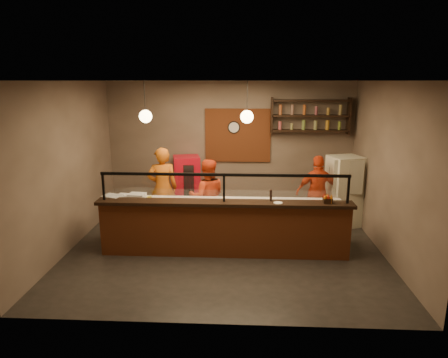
# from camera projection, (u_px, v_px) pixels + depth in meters

# --- Properties ---
(floor) EXTENTS (6.00, 6.00, 0.00)m
(floor) POSITION_uv_depth(u_px,v_px,m) (225.00, 249.00, 7.82)
(floor) COLOR black
(floor) RESTS_ON ground
(ceiling) EXTENTS (6.00, 6.00, 0.00)m
(ceiling) POSITION_uv_depth(u_px,v_px,m) (225.00, 81.00, 7.05)
(ceiling) COLOR #362E2A
(ceiling) RESTS_ON wall_back
(wall_back) EXTENTS (6.00, 0.00, 6.00)m
(wall_back) POSITION_uv_depth(u_px,v_px,m) (230.00, 147.00, 9.86)
(wall_back) COLOR #7A665A
(wall_back) RESTS_ON floor
(wall_left) EXTENTS (0.00, 5.00, 5.00)m
(wall_left) POSITION_uv_depth(u_px,v_px,m) (67.00, 167.00, 7.58)
(wall_left) COLOR #7A665A
(wall_left) RESTS_ON floor
(wall_right) EXTENTS (0.00, 5.00, 5.00)m
(wall_right) POSITION_uv_depth(u_px,v_px,m) (389.00, 171.00, 7.29)
(wall_right) COLOR #7A665A
(wall_right) RESTS_ON floor
(wall_front) EXTENTS (6.00, 0.00, 6.00)m
(wall_front) POSITION_uv_depth(u_px,v_px,m) (215.00, 212.00, 5.01)
(wall_front) COLOR #7A665A
(wall_front) RESTS_ON floor
(brick_patch) EXTENTS (1.60, 0.04, 1.30)m
(brick_patch) POSITION_uv_depth(u_px,v_px,m) (238.00, 135.00, 9.75)
(brick_patch) COLOR #964620
(brick_patch) RESTS_ON wall_back
(service_counter) EXTENTS (4.60, 0.25, 1.00)m
(service_counter) POSITION_uv_depth(u_px,v_px,m) (224.00, 230.00, 7.40)
(service_counter) COLOR #964620
(service_counter) RESTS_ON floor
(counter_ledge) EXTENTS (4.70, 0.37, 0.06)m
(counter_ledge) POSITION_uv_depth(u_px,v_px,m) (224.00, 203.00, 7.28)
(counter_ledge) COLOR black
(counter_ledge) RESTS_ON service_counter
(worktop_cabinet) EXTENTS (4.60, 0.75, 0.85)m
(worktop_cabinet) POSITION_uv_depth(u_px,v_px,m) (225.00, 225.00, 7.91)
(worktop_cabinet) COLOR gray
(worktop_cabinet) RESTS_ON floor
(worktop) EXTENTS (4.60, 0.75, 0.05)m
(worktop) POSITION_uv_depth(u_px,v_px,m) (225.00, 203.00, 7.80)
(worktop) COLOR white
(worktop) RESTS_ON worktop_cabinet
(sneeze_guard) EXTENTS (4.50, 0.05, 0.52)m
(sneeze_guard) POSITION_uv_depth(u_px,v_px,m) (224.00, 185.00, 7.20)
(sneeze_guard) COLOR white
(sneeze_guard) RESTS_ON counter_ledge
(wall_shelving) EXTENTS (1.84, 0.28, 0.85)m
(wall_shelving) POSITION_uv_depth(u_px,v_px,m) (310.00, 116.00, 9.40)
(wall_shelving) COLOR black
(wall_shelving) RESTS_ON wall_back
(wall_clock) EXTENTS (0.30, 0.04, 0.30)m
(wall_clock) POSITION_uv_depth(u_px,v_px,m) (234.00, 127.00, 9.69)
(wall_clock) COLOR black
(wall_clock) RESTS_ON wall_back
(pendant_left) EXTENTS (0.24, 0.24, 0.77)m
(pendant_left) POSITION_uv_depth(u_px,v_px,m) (146.00, 116.00, 7.47)
(pendant_left) COLOR black
(pendant_left) RESTS_ON ceiling
(pendant_right) EXTENTS (0.24, 0.24, 0.77)m
(pendant_right) POSITION_uv_depth(u_px,v_px,m) (247.00, 117.00, 7.38)
(pendant_right) COLOR black
(pendant_right) RESTS_ON ceiling
(cook_left) EXTENTS (0.75, 0.58, 1.81)m
(cook_left) POSITION_uv_depth(u_px,v_px,m) (163.00, 188.00, 8.79)
(cook_left) COLOR #D06313
(cook_left) RESTS_ON floor
(cook_mid) EXTENTS (0.86, 0.71, 1.62)m
(cook_mid) POSITION_uv_depth(u_px,v_px,m) (207.00, 197.00, 8.45)
(cook_mid) COLOR red
(cook_mid) RESTS_ON floor
(cook_right) EXTENTS (0.99, 0.47, 1.64)m
(cook_right) POSITION_uv_depth(u_px,v_px,m) (318.00, 192.00, 8.77)
(cook_right) COLOR red
(cook_right) RESTS_ON floor
(fridge) EXTENTS (0.82, 0.79, 1.59)m
(fridge) POSITION_uv_depth(u_px,v_px,m) (344.00, 191.00, 8.94)
(fridge) COLOR beige
(fridge) RESTS_ON floor
(red_cooler) EXTENTS (0.72, 0.69, 1.43)m
(red_cooler) POSITION_uv_depth(u_px,v_px,m) (187.00, 185.00, 9.78)
(red_cooler) COLOR #B70C1D
(red_cooler) RESTS_ON floor
(pizza_dough) EXTENTS (0.61, 0.61, 0.01)m
(pizza_dough) POSITION_uv_depth(u_px,v_px,m) (268.00, 204.00, 7.65)
(pizza_dough) COLOR beige
(pizza_dough) RESTS_ON worktop
(prep_tub_a) EXTENTS (0.34, 0.28, 0.16)m
(prep_tub_a) POSITION_uv_depth(u_px,v_px,m) (137.00, 197.00, 7.81)
(prep_tub_a) COLOR silver
(prep_tub_a) RESTS_ON worktop
(prep_tub_b) EXTENTS (0.29, 0.25, 0.13)m
(prep_tub_b) POSITION_uv_depth(u_px,v_px,m) (125.00, 198.00, 7.83)
(prep_tub_b) COLOR white
(prep_tub_b) RESTS_ON worktop
(prep_tub_c) EXTENTS (0.41, 0.37, 0.17)m
(prep_tub_c) POSITION_uv_depth(u_px,v_px,m) (113.00, 200.00, 7.64)
(prep_tub_c) COLOR silver
(prep_tub_c) RESTS_ON worktop
(rolling_pin) EXTENTS (0.33, 0.12, 0.06)m
(rolling_pin) POSITION_uv_depth(u_px,v_px,m) (143.00, 197.00, 7.98)
(rolling_pin) COLOR gold
(rolling_pin) RESTS_ON worktop
(condiment_caddy) EXTENTS (0.17, 0.13, 0.09)m
(condiment_caddy) POSITION_uv_depth(u_px,v_px,m) (328.00, 200.00, 7.18)
(condiment_caddy) COLOR black
(condiment_caddy) RESTS_ON counter_ledge
(pepper_mill) EXTENTS (0.06, 0.06, 0.21)m
(pepper_mill) POSITION_uv_depth(u_px,v_px,m) (271.00, 195.00, 7.29)
(pepper_mill) COLOR black
(pepper_mill) RESTS_ON counter_ledge
(small_plate) EXTENTS (0.19, 0.19, 0.01)m
(small_plate) POSITION_uv_depth(u_px,v_px,m) (278.00, 203.00, 7.17)
(small_plate) COLOR silver
(small_plate) RESTS_ON counter_ledge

